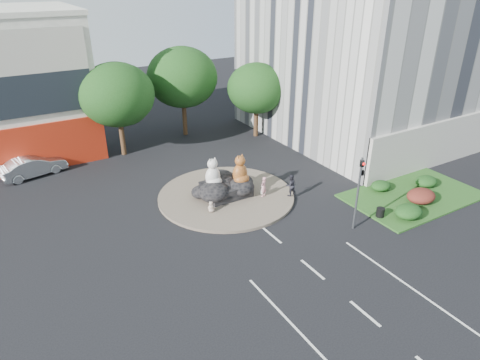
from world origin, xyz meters
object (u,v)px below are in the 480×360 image
at_px(kitten_calico, 211,206).
at_px(cat_white, 213,172).
at_px(pedestrian_dark, 290,185).
at_px(litter_bin, 380,212).
at_px(kitten_white, 263,189).
at_px(cat_tabby, 240,169).
at_px(pedestrian_pink, 264,187).
at_px(parked_car, 33,166).

bearing_deg(kitten_calico, cat_white, 94.82).
relative_size(pedestrian_dark, litter_bin, 2.66).
height_order(kitten_calico, kitten_white, kitten_white).
height_order(cat_white, litter_bin, cat_white).
height_order(cat_tabby, pedestrian_dark, cat_tabby).
xyz_separation_m(kitten_calico, kitten_white, (4.46, 0.30, 0.00)).
bearing_deg(pedestrian_pink, litter_bin, 105.43).
distance_m(cat_white, pedestrian_dark, 5.75).
xyz_separation_m(kitten_calico, pedestrian_dark, (6.08, -0.85, 0.43)).
distance_m(kitten_white, pedestrian_pink, 0.45).
xyz_separation_m(cat_white, kitten_white, (3.31, -1.59, -1.58)).
distance_m(cat_white, kitten_white, 4.00).
relative_size(pedestrian_pink, litter_bin, 2.45).
distance_m(pedestrian_dark, litter_bin, 6.49).
bearing_deg(kitten_white, parked_car, 84.14).
relative_size(cat_white, parked_car, 0.43).
relative_size(cat_tabby, kitten_white, 2.72).
xyz_separation_m(cat_white, parked_car, (-10.72, 11.01, -1.36)).
distance_m(cat_white, kitten_calico, 2.71).
relative_size(pedestrian_pink, parked_car, 0.31).
xyz_separation_m(cat_white, pedestrian_pink, (3.18, -1.83, -1.22)).
height_order(cat_tabby, parked_car, cat_tabby).
xyz_separation_m(cat_tabby, kitten_white, (1.39, -0.99, -1.60)).
height_order(cat_white, kitten_calico, cat_white).
bearing_deg(cat_tabby, pedestrian_dark, -52.35).
bearing_deg(kitten_white, cat_tabby, 90.71).
bearing_deg(cat_tabby, pedestrian_pink, -61.31).
bearing_deg(cat_tabby, litter_bin, -66.33).
bearing_deg(pedestrian_dark, cat_tabby, -33.88).
xyz_separation_m(cat_tabby, pedestrian_dark, (3.01, -2.13, -1.18)).
bearing_deg(parked_car, kitten_white, -144.66).
bearing_deg(litter_bin, cat_white, 135.91).
distance_m(cat_tabby, pedestrian_dark, 3.88).
relative_size(cat_white, cat_tabby, 0.98).
relative_size(cat_tabby, kitten_calico, 2.73).
relative_size(kitten_calico, litter_bin, 1.30).
distance_m(cat_tabby, parked_car, 17.22).
bearing_deg(litter_bin, cat_tabby, 130.71).
bearing_deg(pedestrian_dark, kitten_white, -33.85).
bearing_deg(cat_tabby, parked_car, 120.39).
relative_size(cat_white, pedestrian_pink, 1.41).
bearing_deg(parked_car, pedestrian_dark, -144.03).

